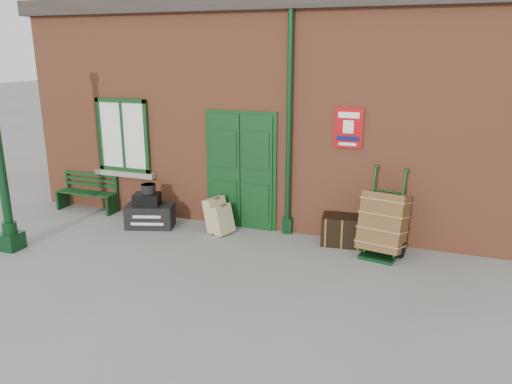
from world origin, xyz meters
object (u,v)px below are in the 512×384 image
at_px(houdini_trunk, 150,216).
at_px(porter_trolley, 383,223).
at_px(dark_trunk, 343,230).
at_px(bench, 88,191).

distance_m(houdini_trunk, porter_trolley, 4.42).
height_order(houdini_trunk, dark_trunk, dark_trunk).
distance_m(porter_trolley, dark_trunk, 0.81).
relative_size(houdini_trunk, dark_trunk, 1.23).
bearing_deg(houdini_trunk, porter_trolley, -15.48).
relative_size(bench, houdini_trunk, 1.48).
relative_size(bench, dark_trunk, 1.82).
xyz_separation_m(houdini_trunk, porter_trolley, (4.40, 0.18, 0.34)).
distance_m(bench, dark_trunk, 5.52).
bearing_deg(porter_trolley, bench, -172.55).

